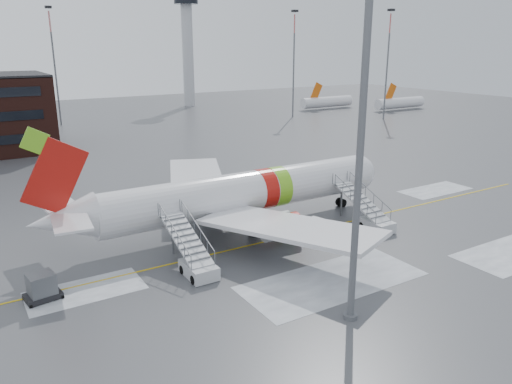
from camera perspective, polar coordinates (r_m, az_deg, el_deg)
ground at (r=48.56m, az=6.58°, el=-3.84°), size 260.00×260.00×0.00m
airliner at (r=46.39m, az=-2.30°, el=-0.26°), size 35.03×32.97×11.18m
airstair_fwd at (r=48.49m, az=13.00°, el=-2.86°), size 2.05×7.70×3.48m
airstair_aft at (r=38.62m, az=-7.06°, el=-7.68°), size 2.05×7.70×3.48m
pushback_tug at (r=46.42m, az=6.95°, el=-3.96°), size 2.88×2.44×1.49m
uld_container at (r=37.60m, az=-23.27°, el=-10.00°), size 2.52×1.99×1.89m
light_mast_near at (r=29.06m, az=12.15°, el=10.14°), size 1.20×1.20×26.71m
control_tower at (r=143.07m, az=-7.87°, el=17.20°), size 6.40×6.40×30.00m
light_mast_far_ne at (r=120.38m, az=4.35°, el=15.10°), size 1.20×1.20×24.25m
light_mast_far_n at (r=115.45m, az=-22.10°, el=13.92°), size 1.20×1.20×24.25m
light_mast_far_e at (r=120.27m, az=14.83°, el=14.62°), size 1.20×1.20×24.25m
distant_aircraft at (r=135.90m, az=10.84°, el=9.17°), size 35.00×18.00×8.00m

